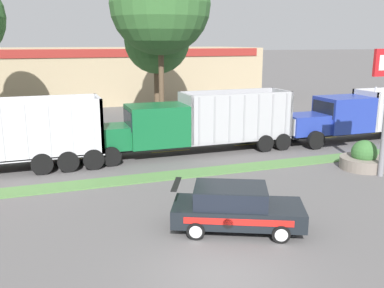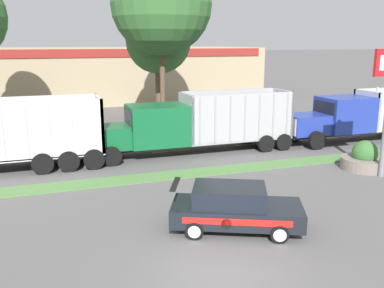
% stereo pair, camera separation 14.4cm
% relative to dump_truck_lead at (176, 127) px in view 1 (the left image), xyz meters
% --- Properties ---
extents(ground_plane, '(600.00, 600.00, 0.00)m').
position_rel_dump_truck_lead_xyz_m(ground_plane, '(-2.75, -13.14, -1.60)').
color(ground_plane, '#5B5959').
extents(grass_verge, '(120.00, 1.34, 0.06)m').
position_rel_dump_truck_lead_xyz_m(grass_verge, '(-2.75, -3.90, -1.57)').
color(grass_verge, '#517F42').
rests_on(grass_verge, ground_plane).
extents(centre_line_4, '(2.40, 0.14, 0.01)m').
position_rel_dump_truck_lead_xyz_m(centre_line_4, '(-5.49, 0.77, -1.60)').
color(centre_line_4, yellow).
rests_on(centre_line_4, ground_plane).
extents(centre_line_5, '(2.40, 0.14, 0.01)m').
position_rel_dump_truck_lead_xyz_m(centre_line_5, '(-0.09, 0.77, -1.60)').
color(centre_line_5, yellow).
rests_on(centre_line_5, ground_plane).
extents(centre_line_6, '(2.40, 0.14, 0.01)m').
position_rel_dump_truck_lead_xyz_m(centre_line_6, '(5.31, 0.77, -1.60)').
color(centre_line_6, yellow).
rests_on(centre_line_6, ground_plane).
extents(centre_line_7, '(2.40, 0.14, 0.01)m').
position_rel_dump_truck_lead_xyz_m(centre_line_7, '(10.71, 0.77, -1.60)').
color(centre_line_7, yellow).
rests_on(centre_line_7, ground_plane).
extents(dump_truck_lead, '(12.16, 2.72, 3.52)m').
position_rel_dump_truck_lead_xyz_m(dump_truck_lead, '(0.00, 0.00, 0.00)').
color(dump_truck_lead, black).
rests_on(dump_truck_lead, ground_plane).
extents(dump_truck_far_right, '(11.94, 2.73, 3.61)m').
position_rel_dump_truck_lead_xyz_m(dump_truck_far_right, '(12.27, -0.50, -0.04)').
color(dump_truck_far_right, black).
rests_on(dump_truck_far_right, ground_plane).
extents(rally_car, '(4.88, 3.58, 1.62)m').
position_rel_dump_truck_lead_xyz_m(rally_car, '(-1.14, -10.51, -0.79)').
color(rally_car, black).
rests_on(rally_car, ground_plane).
extents(stone_planter, '(2.37, 2.37, 1.50)m').
position_rel_dump_truck_lead_xyz_m(stone_planter, '(8.27, -6.02, -1.08)').
color(stone_planter, slate).
rests_on(stone_planter, ground_plane).
extents(store_building_backdrop, '(33.48, 12.10, 5.77)m').
position_rel_dump_truck_lead_xyz_m(store_building_backdrop, '(-0.33, 25.88, 1.29)').
color(store_building_backdrop, tan).
rests_on(store_building_backdrop, ground_plane).
extents(tree_behind_centre, '(5.02, 5.02, 10.24)m').
position_rel_dump_truck_lead_xyz_m(tree_behind_centre, '(1.51, 9.50, 5.35)').
color(tree_behind_centre, brown).
rests_on(tree_behind_centre, ground_plane).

